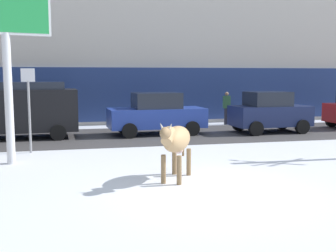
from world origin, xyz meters
The scene contains 10 objects.
ground_plane centered at (0.00, 0.00, 0.00)m, with size 120.00×120.00×0.00m, color white.
road_strip centered at (0.00, 8.90, 0.00)m, with size 60.00×5.60×0.01m, color #423F3F.
building_facade centered at (0.00, 16.08, 6.48)m, with size 44.00×6.10×13.00m.
cow_tan centered at (-0.49, 1.20, 0.99)m, with size 1.28×1.86×1.54m.
billboard centered at (-4.77, 4.10, 4.31)m, with size 2.50×0.76×5.56m.
car_black_van centered at (-5.11, 9.21, 1.24)m, with size 4.69×2.31×2.32m.
car_blue_sedan centered at (0.57, 9.19, 0.91)m, with size 4.29×2.15×1.84m.
car_navy_hatchback centered at (5.71, 8.67, 0.93)m, with size 3.58×2.07×1.86m.
pedestrian_by_cars centered at (4.87, 11.92, 0.88)m, with size 0.36×0.24×1.73m.
street_sign centered at (-4.40, 5.80, 1.67)m, with size 0.44×0.08×2.82m.
Camera 1 is at (-2.86, -8.56, 2.59)m, focal length 44.10 mm.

